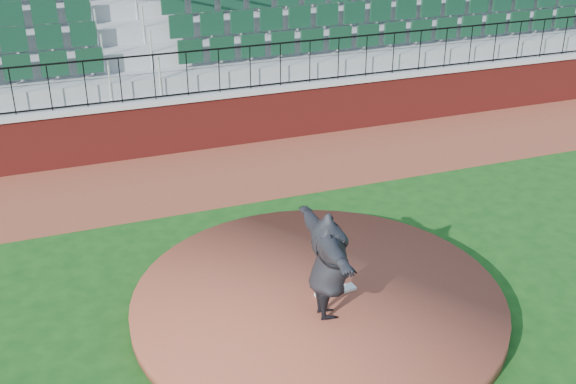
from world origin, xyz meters
The scene contains 9 objects.
ground centered at (0.00, 0.00, 0.00)m, with size 90.00×90.00×0.00m, color #144313.
warning_track centered at (0.00, 5.40, 0.01)m, with size 34.00×3.20×0.01m, color brown.
field_wall centered at (0.00, 7.00, 0.60)m, with size 34.00×0.35×1.20m, color maroon.
wall_cap centered at (0.00, 7.00, 1.25)m, with size 34.00×0.45×0.10m, color #B7B7B7.
wall_railing centered at (0.00, 7.00, 1.80)m, with size 34.00×0.05×1.00m, color black, non-canonical shape.
seating_stands centered at (0.00, 9.72, 2.30)m, with size 34.00×5.10×4.60m, color gray, non-canonical shape.
pitchers_mound centered at (-0.06, 0.02, 0.12)m, with size 5.63×5.63×0.25m, color brown.
pitching_rubber centered at (0.21, -0.01, 0.27)m, with size 0.66×0.16×0.04m, color white.
pitcher centered at (-0.13, -0.51, 1.08)m, with size 2.05×0.56×1.67m, color black.
Camera 1 is at (-3.62, -8.30, 6.34)m, focal length 44.53 mm.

